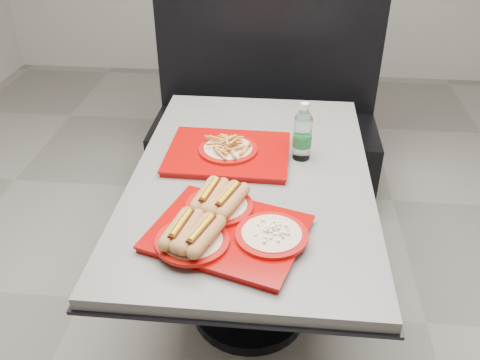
# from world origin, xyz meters

# --- Properties ---
(ground) EXTENTS (6.00, 6.00, 0.00)m
(ground) POSITION_xyz_m (0.00, 0.00, 0.00)
(ground) COLOR gray
(ground) RESTS_ON ground
(diner_table) EXTENTS (0.92, 1.42, 0.75)m
(diner_table) POSITION_xyz_m (0.00, 0.00, 0.58)
(diner_table) COLOR black
(diner_table) RESTS_ON ground
(booth_bench) EXTENTS (1.30, 0.57, 1.35)m
(booth_bench) POSITION_xyz_m (0.00, 1.09, 0.40)
(booth_bench) COLOR black
(booth_bench) RESTS_ON ground
(tray_near) EXTENTS (0.56, 0.49, 0.10)m
(tray_near) POSITION_xyz_m (-0.06, -0.38, 0.79)
(tray_near) COLOR #950604
(tray_near) RESTS_ON diner_table
(tray_far) EXTENTS (0.49, 0.39, 0.10)m
(tray_far) POSITION_xyz_m (-0.10, 0.11, 0.78)
(tray_far) COLOR #950604
(tray_far) RESTS_ON diner_table
(water_bottle) EXTENTS (0.07, 0.07, 0.24)m
(water_bottle) POSITION_xyz_m (0.19, 0.14, 0.85)
(water_bottle) COLOR silver
(water_bottle) RESTS_ON diner_table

